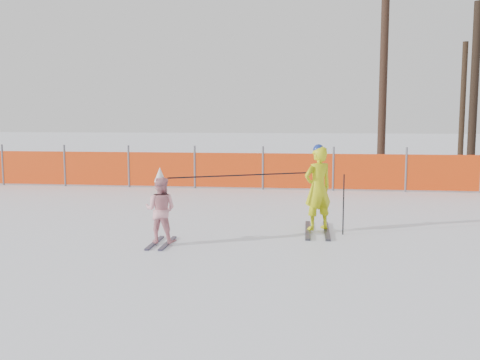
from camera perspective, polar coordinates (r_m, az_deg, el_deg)
name	(u,v)px	position (r m, az deg, el deg)	size (l,w,h in m)	color
ground	(236,243)	(8.94, -0.40, -6.75)	(120.00, 120.00, 0.00)	white
adult	(318,189)	(9.79, 8.31, -0.93)	(0.66, 1.54, 1.60)	black
child	(161,209)	(8.86, -8.47, -3.10)	(0.56, 0.94, 1.27)	black
ski_poles	(273,184)	(9.28, 3.54, -0.42)	(2.93, 1.21, 1.10)	black
safety_fence	(222,170)	(15.54, -1.92, 1.10)	(17.80, 0.06, 1.25)	#595960
tree_trunks	(430,85)	(19.85, 19.62, 9.55)	(3.59, 3.20, 7.37)	#2F1E15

